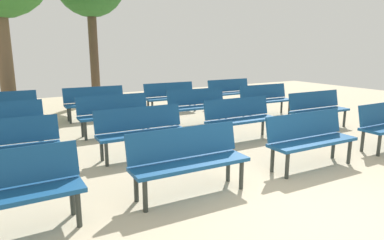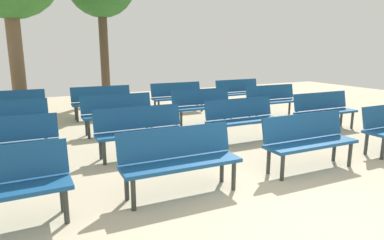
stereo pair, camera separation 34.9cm
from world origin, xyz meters
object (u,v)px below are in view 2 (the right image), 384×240
at_px(bench_r2_c0, 6,120).
at_px(bench_r3_c3, 239,91).
at_px(bench_r1_c2, 242,117).
at_px(bench_r2_c3, 273,99).
at_px(bench_r3_c1, 102,100).
at_px(bench_r0_c2, 308,138).
at_px(bench_r3_c2, 178,95).
at_px(bench_r1_c0, 3,142).
at_px(bench_r3_c0, 11,106).
at_px(bench_r1_c3, 324,109).
at_px(bench_r2_c1, 118,111).
at_px(bench_r2_c2, 203,104).
at_px(bench_r0_c1, 179,157).
at_px(bench_r1_c1, 140,128).

height_order(bench_r2_c0, bench_r3_c3, same).
bearing_deg(bench_r3_c3, bench_r1_c2, -124.16).
distance_m(bench_r2_c3, bench_r3_c1, 4.74).
distance_m(bench_r0_c2, bench_r3_c3, 5.90).
distance_m(bench_r0_c2, bench_r3_c2, 5.42).
xyz_separation_m(bench_r1_c0, bench_r1_c2, (4.36, -0.10, 0.00)).
bearing_deg(bench_r3_c0, bench_r1_c3, -27.30).
bearing_deg(bench_r2_c1, bench_r2_c0, 178.52).
xyz_separation_m(bench_r2_c0, bench_r3_c0, (0.06, 1.77, 0.00)).
relative_size(bench_r1_c2, bench_r3_c1, 1.00).
height_order(bench_r2_c1, bench_r2_c2, same).
distance_m(bench_r0_c1, bench_r0_c2, 2.22).
distance_m(bench_r2_c3, bench_r3_c0, 6.85).
distance_m(bench_r1_c1, bench_r1_c3, 4.49).
xyz_separation_m(bench_r0_c1, bench_r1_c3, (4.54, 1.68, 0.00)).
relative_size(bench_r2_c1, bench_r3_c0, 0.99).
bearing_deg(bench_r1_c0, bench_r2_c0, 93.10).
distance_m(bench_r3_c0, bench_r3_c3, 6.68).
relative_size(bench_r0_c1, bench_r3_c0, 1.00).
distance_m(bench_r1_c1, bench_r2_c0, 2.88).
height_order(bench_r1_c1, bench_r2_c0, same).
distance_m(bench_r2_c1, bench_r3_c2, 2.88).
bearing_deg(bench_r3_c1, bench_r3_c2, 0.57).
bearing_deg(bench_r2_c3, bench_r2_c1, -179.24).
height_order(bench_r1_c2, bench_r2_c3, same).
bearing_deg(bench_r3_c2, bench_r1_c0, -141.21).
bearing_deg(bench_r1_c2, bench_r3_c3, 57.21).
xyz_separation_m(bench_r1_c3, bench_r2_c1, (-4.41, 1.89, 0.00)).
height_order(bench_r0_c1, bench_r1_c0, same).
distance_m(bench_r2_c0, bench_r2_c1, 2.24).
distance_m(bench_r2_c0, bench_r3_c1, 2.84).
bearing_deg(bench_r2_c0, bench_r3_c2, 20.37).
bearing_deg(bench_r2_c1, bench_r1_c0, -141.24).
relative_size(bench_r3_c1, bench_r3_c3, 1.01).
xyz_separation_m(bench_r1_c0, bench_r2_c3, (6.61, 1.59, 0.00)).
xyz_separation_m(bench_r2_c0, bench_r3_c1, (2.28, 1.70, 0.00)).
bearing_deg(bench_r2_c2, bench_r2_c0, -178.85).
relative_size(bench_r0_c1, bench_r1_c1, 1.00).
bearing_deg(bench_r1_c2, bench_r3_c0, 140.55).
relative_size(bench_r1_c1, bench_r3_c0, 1.00).
relative_size(bench_r1_c1, bench_r1_c2, 1.00).
bearing_deg(bench_r3_c1, bench_r2_c3, -21.72).
bearing_deg(bench_r2_c1, bench_r3_c1, 90.12).
height_order(bench_r1_c1, bench_r3_c0, same).
height_order(bench_r0_c2, bench_r1_c1, same).
xyz_separation_m(bench_r3_c0, bench_r3_c3, (6.67, -0.16, 0.00)).
bearing_deg(bench_r1_c2, bench_r0_c2, -90.13).
height_order(bench_r0_c1, bench_r3_c0, same).
bearing_deg(bench_r2_c1, bench_r0_c1, -90.73).
bearing_deg(bench_r1_c1, bench_r0_c1, -90.13).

